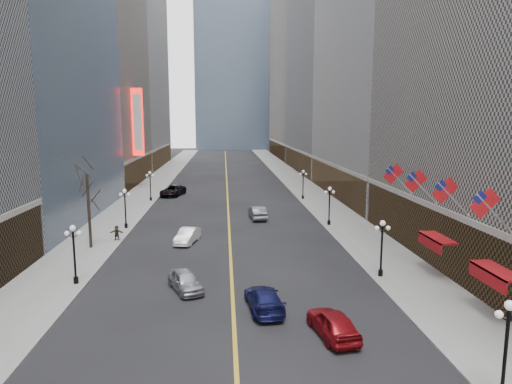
{
  "coord_description": "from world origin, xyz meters",
  "views": [
    {
      "loc": [
        -0.5,
        -3.92,
        12.4
      ],
      "look_at": [
        1.1,
        18.88,
        8.78
      ],
      "focal_mm": 32.0,
      "sensor_mm": 36.0,
      "label": 1
    }
  ],
  "objects": [
    {
      "name": "lane_line",
      "position": [
        0.0,
        80.0,
        0.01
      ],
      "size": [
        0.25,
        200.0,
        0.02
      ],
      "primitive_type": "cube",
      "color": "gold",
      "rests_on": "ground"
    },
    {
      "name": "flag_4",
      "position": [
        15.31,
        32.0,
        7.29
      ],
      "size": [
        2.87,
        0.12,
        2.87
      ],
      "color": "#B2B2B7",
      "rests_on": "ground"
    },
    {
      "name": "flag_2",
      "position": [
        15.31,
        22.0,
        7.29
      ],
      "size": [
        2.87,
        0.12,
        2.87
      ],
      "color": "#B2B2B7",
      "rests_on": "ground"
    },
    {
      "name": "car_nb_mid",
      "position": [
        -4.3,
        41.53,
        0.74
      ],
      "size": [
        2.59,
        4.76,
        1.49
      ],
      "primitive_type": "imported",
      "rotation": [
        0.0,
        0.0,
        -0.24
      ],
      "color": "white",
      "rests_on": "ground"
    },
    {
      "name": "car_sb_near",
      "position": [
        2.04,
        24.51,
        0.75
      ],
      "size": [
        2.61,
        5.35,
        1.5
      ],
      "primitive_type": "imported",
      "rotation": [
        0.0,
        0.0,
        3.24
      ],
      "color": "#131547",
      "rests_on": "ground"
    },
    {
      "name": "streetlamp_east_1",
      "position": [
        11.8,
        30.0,
        2.9
      ],
      "size": [
        1.26,
        0.44,
        4.52
      ],
      "color": "black",
      "rests_on": "sidewalk_east"
    },
    {
      "name": "flag_5",
      "position": [
        15.31,
        37.0,
        7.29
      ],
      "size": [
        2.87,
        0.12,
        2.87
      ],
      "color": "#B2B2B7",
      "rests_on": "ground"
    },
    {
      "name": "awning_c",
      "position": [
        16.11,
        30.0,
        3.08
      ],
      "size": [
        1.4,
        4.0,
        0.93
      ],
      "color": "maroon",
      "rests_on": "ground"
    },
    {
      "name": "streetlamp_east_3",
      "position": [
        11.8,
        66.0,
        2.9
      ],
      "size": [
        1.26,
        0.44,
        4.52
      ],
      "color": "black",
      "rests_on": "sidewalk_east"
    },
    {
      "name": "bldg_west_d",
      "position": [
        -29.92,
        121.0,
        36.17
      ],
      "size": [
        26.6,
        38.6,
        72.8
      ],
      "color": "silver",
      "rests_on": "ground"
    },
    {
      "name": "streetlamp_west_3",
      "position": [
        -11.8,
        66.0,
        2.9
      ],
      "size": [
        1.26,
        0.44,
        4.52
      ],
      "color": "black",
      "rests_on": "sidewalk_west"
    },
    {
      "name": "car_sb_mid",
      "position": [
        5.67,
        20.53,
        0.79
      ],
      "size": [
        2.65,
        4.92,
        1.59
      ],
      "primitive_type": "imported",
      "rotation": [
        0.0,
        0.0,
        3.31
      ],
      "color": "maroon",
      "rests_on": "ground"
    },
    {
      "name": "streetlamp_west_2",
      "position": [
        -11.8,
        48.0,
        2.9
      ],
      "size": [
        1.26,
        0.44,
        4.52
      ],
      "color": "black",
      "rests_on": "sidewalk_west"
    },
    {
      "name": "sidewalk_west",
      "position": [
        -14.0,
        70.0,
        0.07
      ],
      "size": [
        6.0,
        230.0,
        0.15
      ],
      "primitive_type": "cube",
      "color": "gray",
      "rests_on": "ground"
    },
    {
      "name": "car_nb_far",
      "position": [
        -9.0,
        71.14,
        0.86
      ],
      "size": [
        4.3,
        6.7,
        1.72
      ],
      "primitive_type": "imported",
      "rotation": [
        0.0,
        0.0,
        -0.25
      ],
      "color": "black",
      "rests_on": "ground"
    },
    {
      "name": "car_nb_near",
      "position": [
        -3.43,
        28.32,
        0.74
      ],
      "size": [
        3.29,
        4.67,
        1.48
      ],
      "primitive_type": "imported",
      "rotation": [
        0.0,
        0.0,
        0.4
      ],
      "color": "#A2A3A9",
      "rests_on": "ground"
    },
    {
      "name": "bldg_east_c",
      "position": [
        29.88,
        106.0,
        24.18
      ],
      "size": [
        26.6,
        40.6,
        48.8
      ],
      "color": "gray",
      "rests_on": "ground"
    },
    {
      "name": "bldg_west_c",
      "position": [
        -29.88,
        87.0,
        25.19
      ],
      "size": [
        26.6,
        30.6,
        50.8
      ],
      "color": "#A39687",
      "rests_on": "ground"
    },
    {
      "name": "streetlamp_east_0",
      "position": [
        11.8,
        14.0,
        2.9
      ],
      "size": [
        1.26,
        0.44,
        4.52
      ],
      "color": "black",
      "rests_on": "sidewalk_east"
    },
    {
      "name": "streetlamp_east_2",
      "position": [
        11.8,
        48.0,
        2.9
      ],
      "size": [
        1.26,
        0.44,
        4.52
      ],
      "color": "black",
      "rests_on": "sidewalk_east"
    },
    {
      "name": "bldg_east_d",
      "position": [
        29.9,
        149.0,
        31.17
      ],
      "size": [
        26.6,
        46.6,
        62.8
      ],
      "color": "#A39687",
      "rests_on": "ground"
    },
    {
      "name": "streetlamp_west_1",
      "position": [
        -11.8,
        30.0,
        2.9
      ],
      "size": [
        1.26,
        0.44,
        4.52
      ],
      "color": "black",
      "rests_on": "sidewalk_west"
    },
    {
      "name": "awning_b",
      "position": [
        16.11,
        22.0,
        3.08
      ],
      "size": [
        1.4,
        4.0,
        0.93
      ],
      "color": "maroon",
      "rests_on": "ground"
    },
    {
      "name": "sidewalk_east",
      "position": [
        14.0,
        70.0,
        0.07
      ],
      "size": [
        6.0,
        230.0,
        0.15
      ],
      "primitive_type": "cube",
      "color": "gray",
      "rests_on": "ground"
    },
    {
      "name": "ped_west_far",
      "position": [
        -11.6,
        42.55,
        0.92
      ],
      "size": [
        1.45,
        0.48,
        1.54
      ],
      "primitive_type": "imported",
      "rotation": [
        0.0,
        0.0,
        -0.05
      ],
      "color": "#30281A",
      "rests_on": "sidewalk_west"
    },
    {
      "name": "flag_3",
      "position": [
        15.31,
        27.0,
        7.29
      ],
      "size": [
        2.87,
        0.12,
        2.87
      ],
      "color": "#B2B2B7",
      "rests_on": "ground"
    },
    {
      "name": "theatre_marquee",
      "position": [
        -15.88,
        80.0,
        12.0
      ],
      "size": [
        2.0,
        0.55,
        12.0
      ],
      "color": "red",
      "rests_on": "ground"
    },
    {
      "name": "car_sb_far",
      "position": [
        3.65,
        52.44,
        0.83
      ],
      "size": [
        2.18,
        5.15,
        1.65
      ],
      "primitive_type": "imported",
      "rotation": [
        0.0,
        0.0,
        3.23
      ],
      "color": "#4D5255",
      "rests_on": "ground"
    },
    {
      "name": "tree_west_far",
      "position": [
        -13.5,
        40.0,
        6.24
      ],
      "size": [
        3.6,
        3.6,
        7.92
      ],
      "color": "#2D231C",
      "rests_on": "sidewalk_west"
    }
  ]
}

